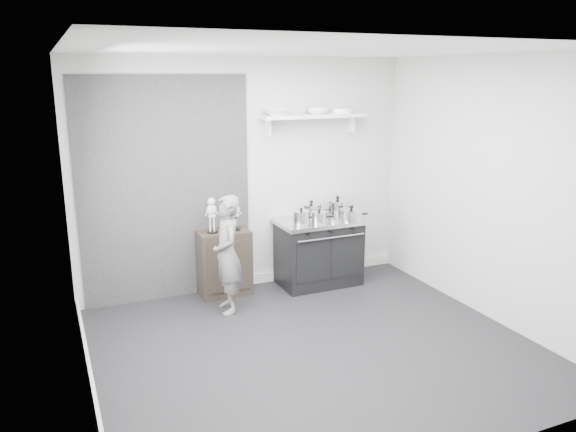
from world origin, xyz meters
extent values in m
plane|color=black|center=(0.00, 0.00, 0.00)|extent=(4.00, 4.00, 0.00)
cube|color=#BABAB8|center=(0.00, 1.80, 1.35)|extent=(4.00, 0.02, 2.70)
cube|color=#BABAB8|center=(0.00, -1.80, 1.35)|extent=(4.00, 0.02, 2.70)
cube|color=#BABAB8|center=(-2.00, 0.00, 1.35)|extent=(0.02, 3.60, 2.70)
cube|color=#BABAB8|center=(2.00, 0.00, 1.35)|extent=(0.02, 3.60, 2.70)
cube|color=silver|center=(0.00, 0.00, 2.70)|extent=(4.00, 3.60, 0.02)
cube|color=black|center=(-0.95, 1.79, 1.25)|extent=(1.90, 0.02, 2.50)
cube|color=silver|center=(1.00, 1.78, 0.06)|extent=(2.00, 0.03, 0.12)
cube|color=silver|center=(-1.98, 0.00, 0.06)|extent=(0.03, 3.60, 0.12)
cube|color=silver|center=(0.80, 1.67, 2.02)|extent=(1.30, 0.26, 0.04)
cube|color=silver|center=(0.25, 1.74, 1.90)|extent=(0.03, 0.12, 0.20)
cube|color=silver|center=(1.35, 1.74, 1.90)|extent=(0.03, 0.12, 0.20)
cube|color=black|center=(0.79, 1.48, 0.38)|extent=(0.95, 0.57, 0.76)
cube|color=silver|center=(0.79, 1.48, 0.79)|extent=(1.01, 0.61, 0.05)
cube|color=black|center=(0.56, 1.19, 0.40)|extent=(0.40, 0.02, 0.50)
cube|color=black|center=(1.02, 1.19, 0.40)|extent=(0.40, 0.02, 0.50)
cylinder|color=silver|center=(0.79, 1.17, 0.67)|extent=(0.86, 0.02, 0.02)
cylinder|color=black|center=(0.50, 1.18, 0.74)|extent=(0.04, 0.03, 0.04)
cylinder|color=black|center=(0.79, 1.18, 0.74)|extent=(0.04, 0.03, 0.04)
cylinder|color=black|center=(1.08, 1.18, 0.74)|extent=(0.04, 0.03, 0.04)
cube|color=black|center=(-0.36, 1.61, 0.38)|extent=(0.59, 0.34, 0.76)
imported|color=slate|center=(-0.47, 1.14, 0.64)|extent=(0.35, 0.49, 1.28)
cylinder|color=silver|center=(0.50, 1.36, 0.88)|extent=(0.19, 0.19, 0.15)
cylinder|color=silver|center=(0.50, 1.36, 0.97)|extent=(0.20, 0.20, 0.01)
sphere|color=black|center=(0.50, 1.36, 0.99)|extent=(0.03, 0.03, 0.03)
cylinder|color=black|center=(0.63, 1.36, 0.88)|extent=(0.10, 0.02, 0.02)
cylinder|color=silver|center=(0.73, 1.57, 0.89)|extent=(0.24, 0.24, 0.16)
cylinder|color=silver|center=(0.73, 1.57, 0.98)|extent=(0.25, 0.25, 0.01)
sphere|color=black|center=(0.73, 1.57, 1.01)|extent=(0.04, 0.04, 0.04)
cylinder|color=black|center=(0.89, 1.57, 0.89)|extent=(0.10, 0.02, 0.02)
cylinder|color=silver|center=(1.09, 1.58, 0.90)|extent=(0.28, 0.28, 0.18)
cylinder|color=silver|center=(1.09, 1.58, 1.00)|extent=(0.28, 0.28, 0.01)
sphere|color=black|center=(1.09, 1.58, 1.03)|extent=(0.05, 0.05, 0.05)
cylinder|color=black|center=(1.27, 1.58, 0.90)|extent=(0.10, 0.02, 0.02)
cylinder|color=silver|center=(1.11, 1.28, 0.87)|extent=(0.27, 0.27, 0.12)
cylinder|color=silver|center=(1.11, 1.28, 0.94)|extent=(0.28, 0.28, 0.01)
sphere|color=black|center=(1.11, 1.28, 0.97)|extent=(0.05, 0.05, 0.05)
cylinder|color=black|center=(1.29, 1.28, 0.87)|extent=(0.10, 0.02, 0.02)
cylinder|color=silver|center=(0.72, 1.34, 0.87)|extent=(0.19, 0.19, 0.12)
cylinder|color=silver|center=(0.72, 1.34, 0.94)|extent=(0.19, 0.19, 0.01)
sphere|color=black|center=(0.72, 1.34, 0.96)|extent=(0.03, 0.03, 0.03)
cylinder|color=black|center=(0.85, 1.34, 0.87)|extent=(0.10, 0.02, 0.02)
imported|color=white|center=(0.34, 1.67, 2.08)|extent=(0.32, 0.32, 0.08)
imported|color=white|center=(0.84, 1.67, 2.08)|extent=(0.24, 0.24, 0.08)
cylinder|color=white|center=(1.17, 1.67, 2.07)|extent=(0.25, 0.25, 0.06)
camera|label=1|loc=(-2.16, -4.31, 2.51)|focal=35.00mm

